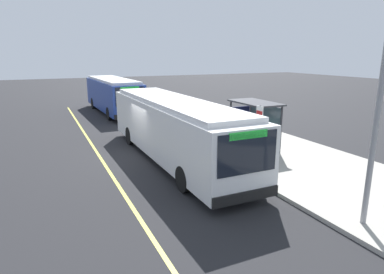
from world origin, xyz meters
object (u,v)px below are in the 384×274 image
(waiting_bench, at_px, (253,140))
(pedestrian_commuter, at_px, (244,132))
(route_sign_post, at_px, (259,129))
(transit_bus_second, at_px, (113,94))
(transit_bus_main, at_px, (174,127))

(waiting_bench, height_order, pedestrian_commuter, pedestrian_commuter)
(route_sign_post, bearing_deg, waiting_bench, 148.41)
(waiting_bench, bearing_deg, pedestrian_commuter, -93.71)
(transit_bus_second, height_order, waiting_bench, transit_bus_second)
(transit_bus_second, bearing_deg, pedestrian_commuter, 13.13)
(transit_bus_second, xyz_separation_m, route_sign_post, (18.01, 2.28, 0.34))
(transit_bus_main, distance_m, waiting_bench, 4.41)
(route_sign_post, height_order, pedestrian_commuter, route_sign_post)
(transit_bus_main, xyz_separation_m, pedestrian_commuter, (0.39, 3.75, -0.50))
(transit_bus_second, xyz_separation_m, pedestrian_commuter, (15.09, 3.52, -0.50))
(transit_bus_second, distance_m, waiting_bench, 15.69)
(transit_bus_main, relative_size, waiting_bench, 7.70)
(transit_bus_second, distance_m, route_sign_post, 18.16)
(waiting_bench, xyz_separation_m, pedestrian_commuter, (-0.03, -0.54, 0.48))
(pedestrian_commuter, bearing_deg, transit_bus_main, -95.92)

